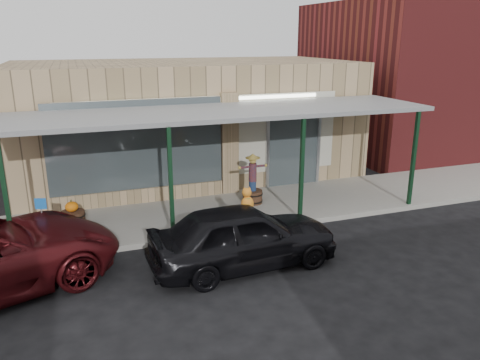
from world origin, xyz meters
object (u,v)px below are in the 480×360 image
object	(u,v)px
barrel_scarecrow	(253,187)
handicap_sign	(42,217)
barrel_pumpkin	(73,217)
parked_sedan	(243,236)

from	to	relation	value
barrel_scarecrow	handicap_sign	distance (m)	6.03
barrel_pumpkin	handicap_sign	world-z (taller)	handicap_sign
barrel_scarecrow	barrel_pumpkin	distance (m)	5.23
barrel_pumpkin	barrel_scarecrow	bearing A→B (deg)	1.37
barrel_pumpkin	parked_sedan	xyz separation A→B (m)	(3.66, -3.37, 0.32)
barrel_scarecrow	parked_sedan	size ratio (longest dim) A/B	0.36
barrel_pumpkin	parked_sedan	size ratio (longest dim) A/B	0.19
handicap_sign	parked_sedan	distance (m)	4.80
handicap_sign	parked_sedan	world-z (taller)	parked_sedan
barrel_scarecrow	barrel_pumpkin	bearing A→B (deg)	178.99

